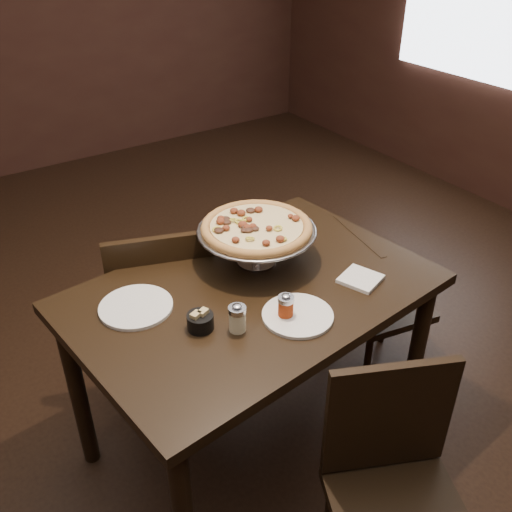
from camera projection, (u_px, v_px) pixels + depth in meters
room at (223, 134)px, 1.92m from camera, size 6.04×7.04×2.84m
dining_table at (253, 311)px, 2.20m from camera, size 1.42×1.03×0.83m
pizza_stand at (257, 228)px, 2.21m from camera, size 0.47×0.47×0.19m
parmesan_shaker at (237, 318)px, 1.90m from camera, size 0.06×0.06×0.11m
pepper_flake_shaker at (286, 307)px, 1.96m from camera, size 0.06×0.06×0.10m
packet_caddy at (200, 321)px, 1.92m from camera, size 0.09×0.09×0.07m
napkin_stack at (360, 279)px, 2.17m from camera, size 0.18×0.18×0.01m
plate_left at (136, 307)px, 2.03m from camera, size 0.26×0.26×0.01m
plate_near at (298, 315)px, 1.99m from camera, size 0.25×0.25×0.01m
serving_spatula at (295, 241)px, 2.13m from camera, size 0.15×0.15×0.02m
chair_far at (163, 306)px, 2.56m from camera, size 0.56×0.56×0.95m
chair_near at (395, 486)px, 1.81m from camera, size 0.56×0.56×0.90m
chair_side at (371, 299)px, 2.71m from camera, size 0.46×0.46×0.84m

